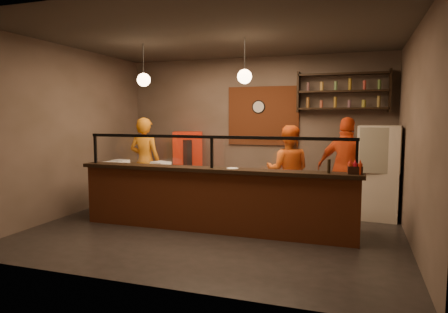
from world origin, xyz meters
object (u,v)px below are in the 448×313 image
(fridge, at_px, (378,172))
(pepper_mill, at_px, (329,166))
(wall_clock, at_px, (259,107))
(cook_right, at_px, (347,168))
(cook_mid, at_px, (288,171))
(cook_left, at_px, (145,162))
(red_cooler, at_px, (188,165))
(pizza_dough, at_px, (256,174))
(condiment_caddy, at_px, (355,170))

(fridge, height_order, pepper_mill, fridge)
(wall_clock, distance_m, cook_right, 2.51)
(cook_mid, distance_m, fridge, 1.64)
(cook_right, bearing_deg, cook_left, 16.56)
(red_cooler, bearing_deg, cook_mid, -42.52)
(pizza_dough, xyz_separation_m, condiment_caddy, (1.60, -0.53, 0.21))
(wall_clock, height_order, cook_right, wall_clock)
(wall_clock, bearing_deg, pepper_mill, -58.08)
(cook_mid, relative_size, pepper_mill, 8.29)
(wall_clock, height_order, pepper_mill, wall_clock)
(cook_left, height_order, fridge, cook_left)
(pizza_dough, xyz_separation_m, pepper_mill, (1.24, -0.59, 0.26))
(pizza_dough, height_order, condiment_caddy, condiment_caddy)
(fridge, xyz_separation_m, pizza_dough, (-2.00, -1.24, 0.05))
(fridge, height_order, red_cooler, fridge)
(cook_left, bearing_deg, wall_clock, -149.38)
(cook_right, bearing_deg, red_cooler, 1.03)
(cook_left, bearing_deg, cook_mid, -179.64)
(cook_mid, relative_size, cook_right, 0.92)
(cook_mid, distance_m, pizza_dough, 1.02)
(cook_left, xyz_separation_m, pepper_mill, (3.89, -1.47, 0.23))
(cook_left, distance_m, pizza_dough, 2.79)
(cook_mid, height_order, pizza_dough, cook_mid)
(cook_left, height_order, pepper_mill, cook_left)
(cook_left, xyz_separation_m, pizza_dough, (2.65, -0.88, -0.03))
(pepper_mill, bearing_deg, pizza_dough, 154.52)
(cook_right, xyz_separation_m, fridge, (0.55, 0.12, -0.08))
(cook_mid, height_order, cook_right, cook_right)
(cook_left, distance_m, pepper_mill, 4.16)
(cook_left, relative_size, cook_right, 0.99)
(cook_right, xyz_separation_m, pepper_mill, (-0.21, -1.71, 0.23))
(fridge, relative_size, red_cooler, 1.12)
(wall_clock, height_order, fridge, wall_clock)
(pepper_mill, bearing_deg, fridge, 67.33)
(wall_clock, distance_m, cook_left, 2.78)
(fridge, distance_m, red_cooler, 4.15)
(cook_mid, relative_size, red_cooler, 1.12)
(wall_clock, distance_m, red_cooler, 2.10)
(cook_right, distance_m, pepper_mill, 1.74)
(fridge, bearing_deg, wall_clock, 164.41)
(cook_right, distance_m, pizza_dough, 1.84)
(wall_clock, xyz_separation_m, fridge, (2.50, -0.96, -1.24))
(pepper_mill, bearing_deg, cook_left, 159.27)
(cook_left, relative_size, pepper_mill, 8.99)
(condiment_caddy, bearing_deg, fridge, 77.29)
(condiment_caddy, bearing_deg, cook_mid, 129.47)
(condiment_caddy, height_order, pepper_mill, pepper_mill)
(cook_mid, xyz_separation_m, cook_right, (1.07, 0.18, 0.08))
(cook_right, bearing_deg, cook_mid, 22.67)
(red_cooler, bearing_deg, fridge, -30.68)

